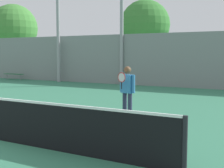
# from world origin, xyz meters

# --- Properties ---
(tennis_player) EXTENTS (0.58, 0.47, 1.70)m
(tennis_player) POSITION_xyz_m (2.42, 3.66, 0.98)
(tennis_player) COLOR #282D47
(tennis_player) RESTS_ON ground_plane
(bench_adjacent_court) EXTENTS (1.86, 0.40, 0.48)m
(bench_adjacent_court) POSITION_xyz_m (-12.13, 12.89, 0.44)
(bench_adjacent_court) COLOR #28663D
(bench_adjacent_court) RESTS_ON ground_plane
(back_fence) EXTENTS (33.75, 0.06, 3.39)m
(back_fence) POSITION_xyz_m (0.00, 13.71, 1.70)
(back_fence) COLOR gray
(back_fence) RESTS_ON ground_plane
(tree_green_tall) EXTENTS (5.00, 5.00, 7.26)m
(tree_green_tall) POSITION_xyz_m (-18.33, 19.05, 4.75)
(tree_green_tall) COLOR brown
(tree_green_tall) RESTS_ON ground_plane
(tree_green_broad) EXTENTS (4.18, 4.18, 6.59)m
(tree_green_broad) POSITION_xyz_m (-3.55, 19.41, 4.48)
(tree_green_broad) COLOR brown
(tree_green_broad) RESTS_ON ground_plane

